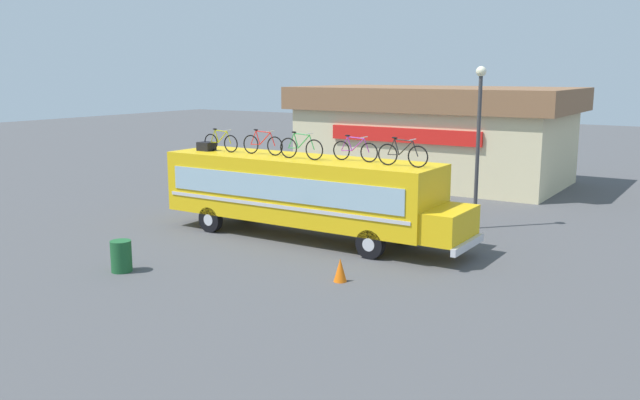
# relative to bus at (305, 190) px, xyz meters

# --- Properties ---
(ground_plane) EXTENTS (120.00, 120.00, 0.00)m
(ground_plane) POSITION_rel_bus_xyz_m (-0.24, 0.00, -1.70)
(ground_plane) COLOR #4C4C4F
(bus) EXTENTS (11.40, 2.62, 2.84)m
(bus) POSITION_rel_bus_xyz_m (0.00, 0.00, 0.00)
(bus) COLOR yellow
(bus) RESTS_ON ground
(luggage_bag_1) EXTENTS (0.56, 0.51, 0.33)m
(luggage_bag_1) POSITION_rel_bus_xyz_m (-4.33, -0.21, 1.30)
(luggage_bag_1) COLOR black
(luggage_bag_1) RESTS_ON bus
(rooftop_bicycle_1) EXTENTS (1.61, 0.44, 0.86)m
(rooftop_bicycle_1) POSITION_rel_bus_xyz_m (-3.66, -0.16, 1.50)
(rooftop_bicycle_1) COLOR black
(rooftop_bicycle_1) RESTS_ON bus
(rooftop_bicycle_2) EXTENTS (1.77, 0.44, 0.91)m
(rooftop_bicycle_2) POSITION_rel_bus_xyz_m (-1.77, -0.07, 1.52)
(rooftop_bicycle_2) COLOR black
(rooftop_bicycle_2) RESTS_ON bus
(rooftop_bicycle_3) EXTENTS (1.76, 0.44, 0.94)m
(rooftop_bicycle_3) POSITION_rel_bus_xyz_m (0.10, -0.37, 1.53)
(rooftop_bicycle_3) COLOR black
(rooftop_bicycle_3) RESTS_ON bus
(rooftop_bicycle_4) EXTENTS (1.71, 0.44, 0.87)m
(rooftop_bicycle_4) POSITION_rel_bus_xyz_m (1.91, 0.15, 1.51)
(rooftop_bicycle_4) COLOR black
(rooftop_bicycle_4) RESTS_ON bus
(rooftop_bicycle_5) EXTENTS (1.73, 0.44, 0.92)m
(rooftop_bicycle_5) POSITION_rel_bus_xyz_m (3.79, -0.15, 1.52)
(rooftop_bicycle_5) COLOR black
(rooftop_bicycle_5) RESTS_ON bus
(roadside_building) EXTENTS (14.23, 7.93, 4.98)m
(roadside_building) POSITION_rel_bus_xyz_m (-1.25, 14.17, 0.86)
(roadside_building) COLOR beige
(roadside_building) RESTS_ON ground
(trash_bin) EXTENTS (0.61, 0.61, 0.93)m
(trash_bin) POSITION_rel_bus_xyz_m (-2.24, -6.32, -1.24)
(trash_bin) COLOR #1E592D
(trash_bin) RESTS_ON ground
(traffic_cone) EXTENTS (0.37, 0.37, 0.67)m
(traffic_cone) POSITION_rel_bus_xyz_m (3.66, -3.69, -1.37)
(traffic_cone) COLOR orange
(traffic_cone) RESTS_ON ground
(street_lamp) EXTENTS (0.37, 0.37, 5.97)m
(street_lamp) POSITION_rel_bus_xyz_m (4.54, 4.63, 2.06)
(street_lamp) COLOR #38383D
(street_lamp) RESTS_ON ground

